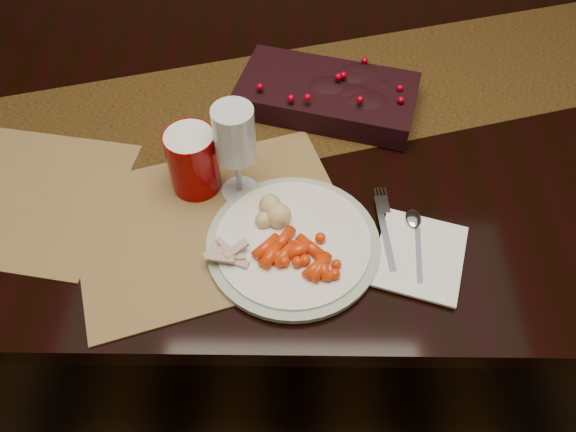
{
  "coord_description": "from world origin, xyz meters",
  "views": [
    {
      "loc": [
        -0.01,
        -0.84,
        1.51
      ],
      "look_at": [
        -0.02,
        -0.28,
        0.8
      ],
      "focal_mm": 35.0,
      "sensor_mm": 36.0,
      "label": 1
    }
  ],
  "objects_px": {
    "centerpiece": "(327,92)",
    "dinner_plate": "(293,243)",
    "mashed_potatoes": "(277,208)",
    "wine_glass": "(236,154)",
    "baby_carrots": "(292,252)",
    "turkey_shreds": "(227,254)",
    "dining_table": "(296,231)",
    "napkin": "(420,256)",
    "red_cup": "(193,161)",
    "placemat_main": "(213,224)"
  },
  "relations": [
    {
      "from": "dining_table",
      "to": "turkey_shreds",
      "type": "relative_size",
      "value": 24.79
    },
    {
      "from": "dinner_plate",
      "to": "mashed_potatoes",
      "type": "relative_size",
      "value": 3.99
    },
    {
      "from": "baby_carrots",
      "to": "centerpiece",
      "type": "bearing_deg",
      "value": 80.05
    },
    {
      "from": "centerpiece",
      "to": "napkin",
      "type": "xyz_separation_m",
      "value": [
        0.14,
        -0.37,
        -0.03
      ]
    },
    {
      "from": "placemat_main",
      "to": "mashed_potatoes",
      "type": "distance_m",
      "value": 0.11
    },
    {
      "from": "turkey_shreds",
      "to": "red_cup",
      "type": "relative_size",
      "value": 0.61
    },
    {
      "from": "mashed_potatoes",
      "to": "baby_carrots",
      "type": "bearing_deg",
      "value": -71.92
    },
    {
      "from": "centerpiece",
      "to": "napkin",
      "type": "height_order",
      "value": "centerpiece"
    },
    {
      "from": "baby_carrots",
      "to": "wine_glass",
      "type": "bearing_deg",
      "value": 121.7
    },
    {
      "from": "placemat_main",
      "to": "mashed_potatoes",
      "type": "bearing_deg",
      "value": -16.12
    },
    {
      "from": "dinner_plate",
      "to": "napkin",
      "type": "height_order",
      "value": "dinner_plate"
    },
    {
      "from": "baby_carrots",
      "to": "turkey_shreds",
      "type": "distance_m",
      "value": 0.1
    },
    {
      "from": "mashed_potatoes",
      "to": "wine_glass",
      "type": "height_order",
      "value": "wine_glass"
    },
    {
      "from": "dining_table",
      "to": "centerpiece",
      "type": "relative_size",
      "value": 5.22
    },
    {
      "from": "dining_table",
      "to": "turkey_shreds",
      "type": "distance_m",
      "value": 0.54
    },
    {
      "from": "dining_table",
      "to": "placemat_main",
      "type": "relative_size",
      "value": 4.03
    },
    {
      "from": "baby_carrots",
      "to": "turkey_shreds",
      "type": "height_order",
      "value": "baby_carrots"
    },
    {
      "from": "centerpiece",
      "to": "dinner_plate",
      "type": "relative_size",
      "value": 1.22
    },
    {
      "from": "centerpiece",
      "to": "dining_table",
      "type": "bearing_deg",
      "value": -146.83
    },
    {
      "from": "napkin",
      "to": "wine_glass",
      "type": "height_order",
      "value": "wine_glass"
    },
    {
      "from": "napkin",
      "to": "red_cup",
      "type": "distance_m",
      "value": 0.41
    },
    {
      "from": "dinner_plate",
      "to": "mashed_potatoes",
      "type": "bearing_deg",
      "value": 118.67
    },
    {
      "from": "wine_glass",
      "to": "dining_table",
      "type": "bearing_deg",
      "value": 61.61
    },
    {
      "from": "turkey_shreds",
      "to": "napkin",
      "type": "distance_m",
      "value": 0.31
    },
    {
      "from": "centerpiece",
      "to": "dinner_plate",
      "type": "distance_m",
      "value": 0.36
    },
    {
      "from": "dining_table",
      "to": "mashed_potatoes",
      "type": "distance_m",
      "value": 0.49
    },
    {
      "from": "placemat_main",
      "to": "baby_carrots",
      "type": "relative_size",
      "value": 3.98
    },
    {
      "from": "mashed_potatoes",
      "to": "turkey_shreds",
      "type": "xyz_separation_m",
      "value": [
        -0.08,
        -0.08,
        -0.01
      ]
    },
    {
      "from": "baby_carrots",
      "to": "wine_glass",
      "type": "distance_m",
      "value": 0.19
    },
    {
      "from": "placemat_main",
      "to": "turkey_shreds",
      "type": "xyz_separation_m",
      "value": [
        0.03,
        -0.08,
        0.03
      ]
    },
    {
      "from": "dinner_plate",
      "to": "turkey_shreds",
      "type": "height_order",
      "value": "turkey_shreds"
    },
    {
      "from": "placemat_main",
      "to": "wine_glass",
      "type": "relative_size",
      "value": 2.38
    },
    {
      "from": "baby_carrots",
      "to": "red_cup",
      "type": "xyz_separation_m",
      "value": [
        -0.17,
        0.16,
        0.03
      ]
    },
    {
      "from": "napkin",
      "to": "centerpiece",
      "type": "bearing_deg",
      "value": 127.87
    },
    {
      "from": "dinner_plate",
      "to": "red_cup",
      "type": "distance_m",
      "value": 0.22
    },
    {
      "from": "centerpiece",
      "to": "placemat_main",
      "type": "relative_size",
      "value": 0.77
    },
    {
      "from": "placemat_main",
      "to": "turkey_shreds",
      "type": "relative_size",
      "value": 6.15
    },
    {
      "from": "dinner_plate",
      "to": "red_cup",
      "type": "bearing_deg",
      "value": 142.33
    },
    {
      "from": "mashed_potatoes",
      "to": "turkey_shreds",
      "type": "height_order",
      "value": "mashed_potatoes"
    },
    {
      "from": "placemat_main",
      "to": "dinner_plate",
      "type": "distance_m",
      "value": 0.14
    },
    {
      "from": "centerpiece",
      "to": "mashed_potatoes",
      "type": "xyz_separation_m",
      "value": [
        -0.09,
        -0.3,
        0.0
      ]
    },
    {
      "from": "dining_table",
      "to": "dinner_plate",
      "type": "bearing_deg",
      "value": -91.45
    },
    {
      "from": "placemat_main",
      "to": "wine_glass",
      "type": "distance_m",
      "value": 0.13
    },
    {
      "from": "mashed_potatoes",
      "to": "red_cup",
      "type": "xyz_separation_m",
      "value": [
        -0.14,
        0.08,
        0.02
      ]
    },
    {
      "from": "red_cup",
      "to": "dinner_plate",
      "type": "bearing_deg",
      "value": -37.67
    },
    {
      "from": "placemat_main",
      "to": "napkin",
      "type": "relative_size",
      "value": 2.82
    },
    {
      "from": "napkin",
      "to": "wine_glass",
      "type": "relative_size",
      "value": 0.84
    },
    {
      "from": "wine_glass",
      "to": "mashed_potatoes",
      "type": "bearing_deg",
      "value": -46.38
    },
    {
      "from": "placemat_main",
      "to": "mashed_potatoes",
      "type": "xyz_separation_m",
      "value": [
        0.11,
        0.01,
        0.04
      ]
    },
    {
      "from": "mashed_potatoes",
      "to": "turkey_shreds",
      "type": "distance_m",
      "value": 0.11
    }
  ]
}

